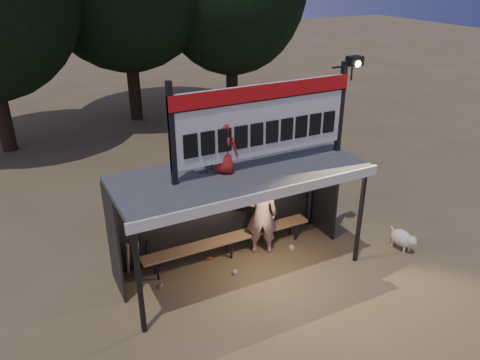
% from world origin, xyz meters
% --- Properties ---
extents(ground, '(80.00, 80.00, 0.00)m').
position_xyz_m(ground, '(0.00, 0.00, 0.00)').
color(ground, brown).
rests_on(ground, ground).
extents(player, '(0.83, 0.71, 1.92)m').
position_xyz_m(player, '(0.72, 0.36, 0.96)').
color(player, silver).
rests_on(player, ground).
extents(child_a, '(0.58, 0.55, 0.94)m').
position_xyz_m(child_a, '(-0.65, 0.30, 2.79)').
color(child_a, slate).
rests_on(child_a, dugout_shelter).
extents(child_b, '(0.59, 0.57, 1.03)m').
position_xyz_m(child_b, '(-0.31, 0.06, 2.83)').
color(child_b, '#B21C1B').
rests_on(child_b, dugout_shelter).
extents(dugout_shelter, '(5.10, 2.08, 2.32)m').
position_xyz_m(dugout_shelter, '(0.00, 0.24, 1.85)').
color(dugout_shelter, '#3B3B3D').
rests_on(dugout_shelter, ground).
extents(scoreboard_assembly, '(4.10, 0.27, 1.99)m').
position_xyz_m(scoreboard_assembly, '(0.56, -0.01, 3.32)').
color(scoreboard_assembly, black).
rests_on(scoreboard_assembly, dugout_shelter).
extents(bench, '(4.00, 0.35, 0.48)m').
position_xyz_m(bench, '(0.00, 0.55, 0.43)').
color(bench, '#976D47').
rests_on(bench, ground).
extents(dog, '(0.36, 0.81, 0.49)m').
position_xyz_m(dog, '(3.66, -1.04, 0.28)').
color(dog, '#F0E3D0').
rests_on(dog, ground).
extents(bats, '(0.47, 0.32, 0.84)m').
position_xyz_m(bats, '(-2.00, 0.82, 0.43)').
color(bats, '#956D45').
rests_on(bats, ground).
extents(litter, '(3.24, 0.94, 0.08)m').
position_xyz_m(litter, '(0.03, 0.28, 0.04)').
color(litter, red).
rests_on(litter, ground).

